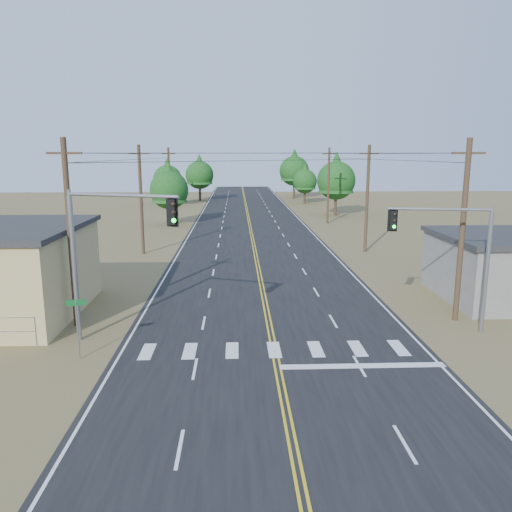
{
  "coord_description": "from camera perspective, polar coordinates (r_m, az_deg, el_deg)",
  "views": [
    {
      "loc": [
        -1.75,
        -14.28,
        9.15
      ],
      "look_at": [
        -0.66,
        13.29,
        3.5
      ],
      "focal_mm": 35.0,
      "sensor_mm": 36.0,
      "label": 1
    }
  ],
  "objects": [
    {
      "name": "utility_pole_right_mid",
      "position": [
        48.05,
        12.59,
        6.48
      ],
      "size": [
        1.8,
        0.3,
        10.0
      ],
      "color": "#4C3826",
      "rests_on": "ground"
    },
    {
      "name": "road",
      "position": [
        45.25,
        -0.01,
        -0.09
      ],
      "size": [
        15.0,
        200.0,
        0.02
      ],
      "primitive_type": "cube",
      "color": "black",
      "rests_on": "ground"
    },
    {
      "name": "tree_right_far",
      "position": [
        106.43,
        4.41,
        10.01
      ],
      "size": [
        6.21,
        6.21,
        10.35
      ],
      "color": "#3F2D1E",
      "rests_on": "ground"
    },
    {
      "name": "tree_right_mid",
      "position": [
        94.96,
        5.61,
        8.77
      ],
      "size": [
        4.52,
        4.52,
        7.53
      ],
      "color": "#3F2D1E",
      "rests_on": "ground"
    },
    {
      "name": "signal_mast_left",
      "position": [
        24.64,
        -17.21,
        1.47
      ],
      "size": [
        5.53,
        2.27,
        7.51
      ],
      "rotation": [
        0.0,
        0.0,
        -0.35
      ],
      "color": "gray",
      "rests_on": "ground"
    },
    {
      "name": "utility_pole_left_near",
      "position": [
        27.99,
        -20.48,
        2.56
      ],
      "size": [
        1.8,
        0.3,
        10.0
      ],
      "color": "#4C3826",
      "rests_on": "ground"
    },
    {
      "name": "utility_pole_right_far",
      "position": [
        67.53,
        8.27,
        8.02
      ],
      "size": [
        1.8,
        0.3,
        10.0
      ],
      "color": "#4C3826",
      "rests_on": "ground"
    },
    {
      "name": "tree_left_far",
      "position": [
        100.83,
        -6.48,
        9.51
      ],
      "size": [
        5.55,
        5.55,
        9.25
      ],
      "color": "#3F2D1E",
      "rests_on": "ground"
    },
    {
      "name": "utility_pole_left_far",
      "position": [
        66.98,
        -9.87,
        7.95
      ],
      "size": [
        1.8,
        0.3,
        10.0
      ],
      "color": "#4C3826",
      "rests_on": "ground"
    },
    {
      "name": "ground",
      "position": [
        17.05,
        4.25,
        -20.91
      ],
      "size": [
        220.0,
        220.0,
        0.0
      ],
      "primitive_type": "plane",
      "color": "olive",
      "rests_on": "ground"
    },
    {
      "name": "street_sign",
      "position": [
        23.91,
        -19.78,
        -6.85
      ],
      "size": [
        0.81,
        0.26,
        2.8
      ],
      "rotation": [
        0.0,
        0.0,
        0.28
      ],
      "color": "gray",
      "rests_on": "ground"
    },
    {
      "name": "tree_left_mid",
      "position": [
        91.53,
        -10.08,
        8.93
      ],
      "size": [
        5.12,
        5.12,
        8.54
      ],
      "color": "#3F2D1E",
      "rests_on": "ground"
    },
    {
      "name": "tree_right_near",
      "position": [
        76.61,
        9.16,
        8.95
      ],
      "size": [
        5.74,
        5.74,
        9.57
      ],
      "color": "#3F2D1E",
      "rests_on": "ground"
    },
    {
      "name": "signal_mast_right",
      "position": [
        27.41,
        22.14,
        0.82
      ],
      "size": [
        5.12,
        1.06,
        6.6
      ],
      "rotation": [
        0.0,
        0.0,
        -0.16
      ],
      "color": "gray",
      "rests_on": "ground"
    },
    {
      "name": "tree_left_near",
      "position": [
        66.27,
        -9.92,
        7.89
      ],
      "size": [
        5.0,
        5.0,
        8.33
      ],
      "color": "#3F2D1E",
      "rests_on": "ground"
    },
    {
      "name": "utility_pole_right_near",
      "position": [
        29.27,
        22.52,
        2.77
      ],
      "size": [
        1.8,
        0.3,
        10.0
      ],
      "color": "#4C3826",
      "rests_on": "ground"
    },
    {
      "name": "utility_pole_left_mid",
      "position": [
        47.28,
        -13.01,
        6.38
      ],
      "size": [
        1.8,
        0.3,
        10.0
      ],
      "color": "#4C3826",
      "rests_on": "ground"
    }
  ]
}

